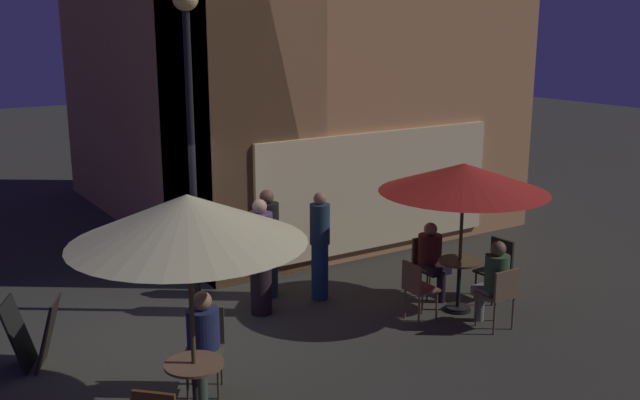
% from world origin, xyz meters
% --- Properties ---
extents(ground_plane, '(60.00, 60.00, 0.00)m').
position_xyz_m(ground_plane, '(0.00, 0.00, 0.00)').
color(ground_plane, '#34332B').
extents(cafe_building, '(7.16, 8.64, 9.00)m').
position_xyz_m(cafe_building, '(3.48, 3.88, 4.49)').
color(cafe_building, tan).
rests_on(cafe_building, ground).
extents(street_lamp_near_corner, '(0.36, 0.36, 4.67)m').
position_xyz_m(street_lamp_near_corner, '(0.65, 0.40, 3.36)').
color(street_lamp_near_corner, black).
rests_on(street_lamp_near_corner, ground).
extents(menu_sandwich_board, '(0.81, 0.77, 0.87)m').
position_xyz_m(menu_sandwich_board, '(-1.77, -0.16, 0.45)').
color(menu_sandwich_board, black).
rests_on(menu_sandwich_board, ground).
extents(cafe_table_0, '(0.63, 0.63, 0.78)m').
position_xyz_m(cafe_table_0, '(3.92, -1.65, 0.52)').
color(cafe_table_0, black).
rests_on(cafe_table_0, ground).
extents(cafe_table_1, '(0.63, 0.63, 0.71)m').
position_xyz_m(cafe_table_1, '(-0.64, -2.50, 0.48)').
color(cafe_table_1, black).
rests_on(cafe_table_1, ground).
extents(patio_umbrella_0, '(2.44, 2.44, 2.22)m').
position_xyz_m(patio_umbrella_0, '(3.92, -1.65, 2.01)').
color(patio_umbrella_0, black).
rests_on(patio_umbrella_0, ground).
extents(patio_umbrella_1, '(2.40, 2.40, 2.52)m').
position_xyz_m(patio_umbrella_1, '(-0.64, -2.50, 2.26)').
color(patio_umbrella_1, black).
rests_on(patio_umbrella_1, ground).
extents(cafe_chair_0, '(0.45, 0.45, 0.90)m').
position_xyz_m(cafe_chair_0, '(3.89, -2.49, 0.56)').
color(cafe_chair_0, brown).
rests_on(cafe_chair_0, ground).
extents(cafe_chair_1, '(0.45, 0.45, 0.94)m').
position_xyz_m(cafe_chair_1, '(4.74, -1.62, 0.56)').
color(cafe_chair_1, black).
rests_on(cafe_chair_1, ground).
extents(cafe_chair_2, '(0.41, 0.41, 0.91)m').
position_xyz_m(cafe_chair_2, '(3.95, -0.88, 0.56)').
color(cafe_chair_2, brown).
rests_on(cafe_chair_2, ground).
extents(cafe_chair_3, '(0.41, 0.41, 0.88)m').
position_xyz_m(cafe_chair_3, '(3.13, -1.63, 0.54)').
color(cafe_chair_3, brown).
rests_on(cafe_chair_3, ground).
extents(cafe_chair_4, '(0.60, 0.60, 0.97)m').
position_xyz_m(cafe_chair_4, '(-0.22, -1.81, 0.59)').
color(cafe_chair_4, '#4E3E28').
rests_on(cafe_chair_4, ground).
extents(patron_seated_0, '(0.35, 0.54, 1.27)m').
position_xyz_m(patron_seated_0, '(3.90, -2.35, 0.71)').
color(patron_seated_0, slate).
rests_on(patron_seated_0, ground).
extents(patron_seated_1, '(0.38, 0.55, 1.19)m').
position_xyz_m(patron_seated_1, '(3.94, -1.01, 0.68)').
color(patron_seated_1, black).
rests_on(patron_seated_1, ground).
extents(patron_seated_2, '(0.52, 0.56, 1.23)m').
position_xyz_m(patron_seated_2, '(-0.29, -1.94, 0.70)').
color(patron_seated_2, '#364733').
rests_on(patron_seated_2, ground).
extents(patron_standing_3, '(0.31, 0.31, 1.69)m').
position_xyz_m(patron_standing_3, '(2.45, -0.14, 0.86)').
color(patron_standing_3, navy).
rests_on(patron_standing_3, ground).
extents(patron_standing_4, '(0.37, 0.37, 1.70)m').
position_xyz_m(patron_standing_4, '(1.84, 0.40, 0.85)').
color(patron_standing_4, '#244537').
rests_on(patron_standing_4, ground).
extents(patron_standing_5, '(0.37, 0.37, 1.73)m').
position_xyz_m(patron_standing_5, '(1.41, -0.17, 0.86)').
color(patron_standing_5, black).
rests_on(patron_standing_5, ground).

